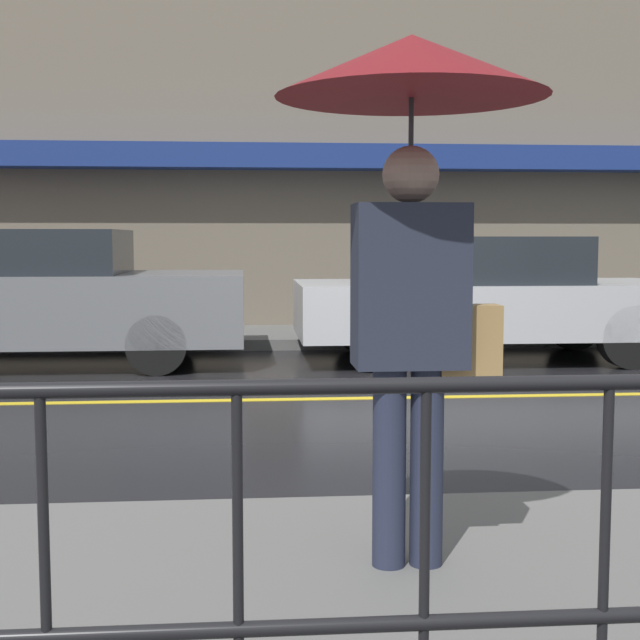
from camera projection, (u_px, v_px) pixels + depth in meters
ground_plane at (382, 398)px, 8.00m from camera, size 80.00×80.00×0.00m
sidewalk_near at (586, 618)px, 3.21m from camera, size 28.00×2.72×0.14m
sidewalk_far at (333, 336)px, 12.40m from camera, size 28.00×1.96×0.14m
lane_marking at (382, 398)px, 8.00m from camera, size 25.20×0.12×0.01m
building_storefront at (326, 112)px, 13.20m from camera, size 28.00×0.85×6.67m
pedestrian at (412, 149)px, 3.40m from camera, size 1.05×1.05×2.07m
car_grey at (26, 296)px, 10.01m from camera, size 4.80×1.93×1.53m
car_silver at (483, 296)px, 10.46m from camera, size 4.46×1.90×1.45m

